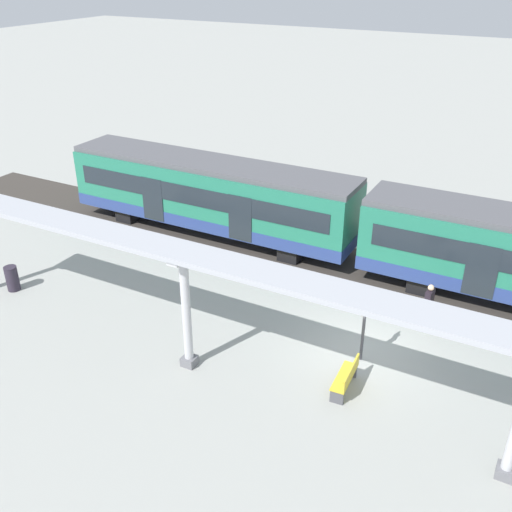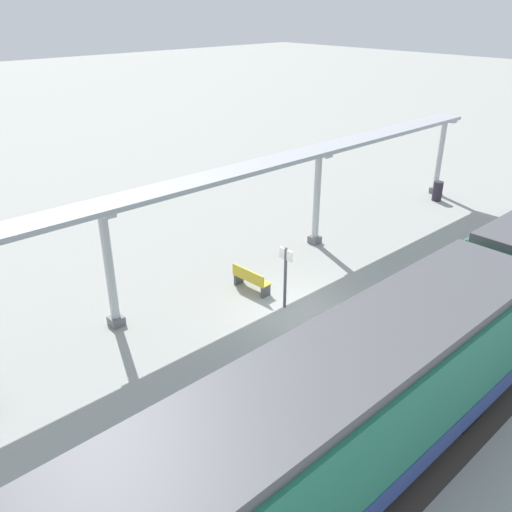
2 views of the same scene
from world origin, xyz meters
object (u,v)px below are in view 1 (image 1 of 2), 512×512
(bench_near_end, at_px, (347,378))
(platform_info_sign, at_px, (364,325))
(canopy_pillar_second, at_px, (186,312))
(passenger_waiting_near_edge, at_px, (429,300))
(train_near_carriage, at_px, (211,196))
(trash_bin, at_px, (12,278))

(bench_near_end, distance_m, platform_info_sign, 1.84)
(platform_info_sign, bearing_deg, canopy_pillar_second, -58.82)
(platform_info_sign, xyz_separation_m, passenger_waiting_near_edge, (-2.99, 1.35, -0.33))
(train_near_carriage, distance_m, canopy_pillar_second, 9.86)
(trash_bin, height_order, passenger_waiting_near_edge, passenger_waiting_near_edge)
(bench_near_end, relative_size, platform_info_sign, 0.69)
(passenger_waiting_near_edge, bearing_deg, trash_bin, -70.64)
(bench_near_end, height_order, trash_bin, trash_bin)
(canopy_pillar_second, height_order, trash_bin, canopy_pillar_second)
(bench_near_end, bearing_deg, passenger_waiting_near_edge, 164.73)
(bench_near_end, xyz_separation_m, platform_info_sign, (-1.61, -0.10, 0.89))
(passenger_waiting_near_edge, bearing_deg, bench_near_end, -15.27)
(trash_bin, bearing_deg, train_near_carriage, 153.63)
(train_near_carriage, relative_size, trash_bin, 13.77)
(train_near_carriage, height_order, trash_bin, train_near_carriage)
(bench_near_end, height_order, platform_info_sign, platform_info_sign)
(canopy_pillar_second, distance_m, platform_info_sign, 5.49)
(train_near_carriage, height_order, canopy_pillar_second, canopy_pillar_second)
(train_near_carriage, height_order, passenger_waiting_near_edge, train_near_carriage)
(train_near_carriage, distance_m, bench_near_end, 12.09)
(trash_bin, relative_size, passenger_waiting_near_edge, 0.62)
(canopy_pillar_second, height_order, platform_info_sign, canopy_pillar_second)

